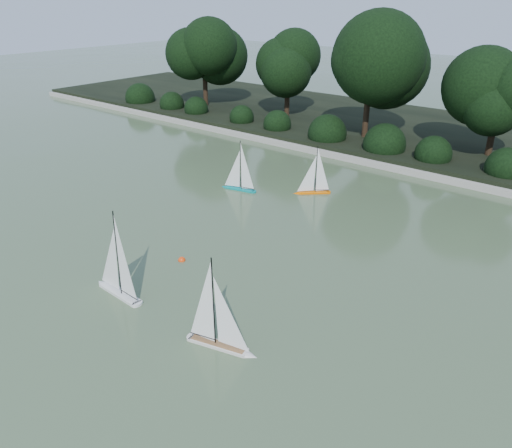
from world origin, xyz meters
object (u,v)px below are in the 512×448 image
at_px(race_buoy, 182,260).
at_px(sailboat_white_a, 115,280).
at_px(sailboat_white_b, 223,334).
at_px(sailboat_teal, 237,181).
at_px(sailboat_orange, 311,186).

bearing_deg(race_buoy, sailboat_white_a, -91.10).
xyz_separation_m(sailboat_white_b, race_buoy, (-2.48, 1.46, -0.25)).
xyz_separation_m(sailboat_white_a, sailboat_teal, (-1.72, 5.23, -0.04)).
distance_m(sailboat_white_a, race_buoy, 1.57).
bearing_deg(sailboat_white_a, sailboat_white_b, 1.84).
height_order(sailboat_white_a, sailboat_teal, sailboat_white_a).
relative_size(sailboat_white_b, sailboat_orange, 1.17).
bearing_deg(sailboat_teal, sailboat_white_a, -71.83).
height_order(sailboat_orange, race_buoy, sailboat_orange).
height_order(sailboat_white_a, sailboat_white_b, sailboat_white_a).
relative_size(sailboat_white_a, race_buoy, 11.41).
bearing_deg(sailboat_orange, sailboat_white_b, -67.84).
relative_size(sailboat_white_b, sailboat_teal, 1.11).
height_order(sailboat_white_a, sailboat_orange, sailboat_white_a).
distance_m(sailboat_white_b, race_buoy, 2.89).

